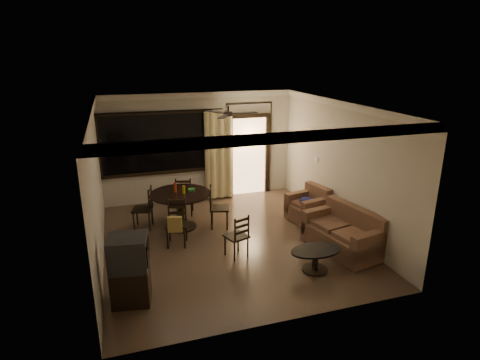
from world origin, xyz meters
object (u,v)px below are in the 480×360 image
object	(u,v)px
dining_chair_north	(185,203)
armchair	(309,207)
coffee_table	(315,257)
dining_chair_east	(219,215)
sofa	(345,234)
dining_chair_south	(177,231)
dining_table	(181,200)
dining_chair_west	(144,216)
tv_cabinet	(130,270)
side_chair	(237,244)

from	to	relation	value
dining_chair_north	armchair	size ratio (longest dim) A/B	1.02
dining_chair_north	coffee_table	distance (m)	3.77
dining_chair_east	sofa	bearing A→B (deg)	-115.14
dining_chair_south	dining_table	bearing A→B (deg)	89.91
dining_chair_west	tv_cabinet	world-z (taller)	tv_cabinet
dining_chair_east	dining_chair_north	distance (m)	1.15
dining_chair_east	dining_chair_south	distance (m)	1.20
tv_cabinet	armchair	bearing A→B (deg)	35.88
sofa	coffee_table	distance (m)	1.08
dining_table	dining_chair_east	distance (m)	0.91
dining_chair_north	side_chair	distance (m)	2.47
dining_table	sofa	xyz separation A→B (m)	(2.90, -2.03, -0.31)
dining_table	dining_chair_west	size ratio (longest dim) A/B	1.38
dining_chair_north	armchair	distance (m)	2.97
armchair	dining_table	bearing A→B (deg)	158.00
tv_cabinet	side_chair	bearing A→B (deg)	33.51
dining_chair_north	coffee_table	bearing A→B (deg)	133.48
dining_chair_east	side_chair	distance (m)	1.42
sofa	side_chair	size ratio (longest dim) A/B	1.95
dining_table	dining_chair_south	xyz separation A→B (m)	(-0.23, -0.83, -0.34)
dining_chair_west	tv_cabinet	xyz separation A→B (m)	(-0.41, -2.77, 0.27)
sofa	coffee_table	world-z (taller)	sofa
side_chair	armchair	bearing A→B (deg)	-170.09
dining_chair_west	dining_chair_south	size ratio (longest dim) A/B	1.00
sofa	dining_table	bearing A→B (deg)	133.17
dining_chair_east	coffee_table	xyz separation A→B (m)	(1.17, -2.35, -0.01)
dining_chair_north	side_chair	size ratio (longest dim) A/B	1.09
dining_table	dining_chair_east	bearing A→B (deg)	-15.65
dining_table	coffee_table	xyz separation A→B (m)	(1.97, -2.57, -0.37)
tv_cabinet	sofa	size ratio (longest dim) A/B	0.65
sofa	side_chair	xyz separation A→B (m)	(-2.11, 0.38, -0.07)
coffee_table	tv_cabinet	bearing A→B (deg)	179.44
dining_chair_east	coffee_table	world-z (taller)	dining_chair_east
dining_table	dining_chair_west	bearing A→B (deg)	164.48
dining_chair_south	sofa	distance (m)	3.35
dining_table	tv_cabinet	xyz separation A→B (m)	(-1.22, -2.54, -0.09)
dining_table	sofa	size ratio (longest dim) A/B	0.77
armchair	side_chair	bearing A→B (deg)	-163.86
dining_chair_south	sofa	world-z (taller)	dining_chair_south
dining_chair_north	coffee_table	size ratio (longest dim) A/B	1.01
tv_cabinet	sofa	xyz separation A→B (m)	(4.12, 0.51, -0.22)
dining_chair_east	armchair	size ratio (longest dim) A/B	1.02
dining_chair_west	dining_chair_south	xyz separation A→B (m)	(0.58, -1.05, 0.02)
dining_chair_north	armchair	world-z (taller)	dining_chair_north
dining_chair_south	sofa	bearing A→B (deg)	-5.42
dining_table	coffee_table	size ratio (longest dim) A/B	1.40
dining_chair_east	tv_cabinet	distance (m)	3.09
armchair	sofa	bearing A→B (deg)	-102.81
coffee_table	side_chair	world-z (taller)	side_chair
dining_chair_west	coffee_table	bearing A→B (deg)	60.40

